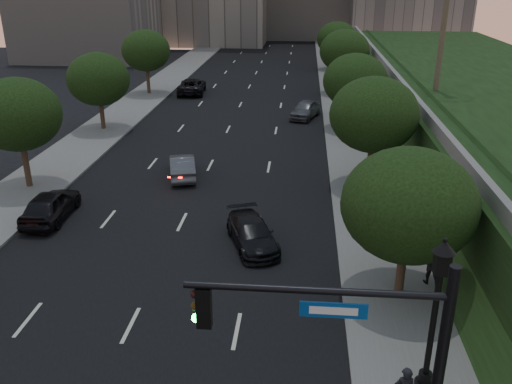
# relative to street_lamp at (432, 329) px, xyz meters

# --- Properties ---
(road_surface) EXTENTS (16.00, 140.00, 0.02)m
(road_surface) POSITION_rel_street_lamp_xyz_m (-10.12, 27.89, -2.62)
(road_surface) COLOR black
(road_surface) RESTS_ON ground
(sidewalk_right) EXTENTS (4.50, 140.00, 0.15)m
(sidewalk_right) POSITION_rel_street_lamp_xyz_m (0.13, 27.89, -2.56)
(sidewalk_right) COLOR slate
(sidewalk_right) RESTS_ON ground
(sidewalk_left) EXTENTS (4.50, 140.00, 0.15)m
(sidewalk_left) POSITION_rel_street_lamp_xyz_m (-20.37, 27.89, -2.56)
(sidewalk_left) COLOR slate
(sidewalk_left) RESTS_ON ground
(parapet_wall) EXTENTS (0.35, 90.00, 0.70)m
(parapet_wall) POSITION_rel_street_lamp_xyz_m (3.38, 25.89, 1.72)
(parapet_wall) COLOR slate
(parapet_wall) RESTS_ON embankment
(office_block_filler) EXTENTS (18.00, 16.00, 14.00)m
(office_block_filler) POSITION_rel_street_lamp_xyz_m (-36.12, 67.89, 4.37)
(office_block_filler) COLOR #A9A59A
(office_block_filler) RESTS_ON ground
(tree_right_a) EXTENTS (5.20, 5.20, 6.24)m
(tree_right_a) POSITION_rel_street_lamp_xyz_m (0.18, 5.89, 1.39)
(tree_right_a) COLOR #38281C
(tree_right_a) RESTS_ON ground
(tree_right_b) EXTENTS (5.20, 5.20, 6.74)m
(tree_right_b) POSITION_rel_street_lamp_xyz_m (0.18, 17.89, 1.88)
(tree_right_b) COLOR #38281C
(tree_right_b) RESTS_ON ground
(tree_right_c) EXTENTS (5.20, 5.20, 6.24)m
(tree_right_c) POSITION_rel_street_lamp_xyz_m (0.18, 30.89, 1.39)
(tree_right_c) COLOR #38281C
(tree_right_c) RESTS_ON ground
(tree_right_d) EXTENTS (5.20, 5.20, 6.74)m
(tree_right_d) POSITION_rel_street_lamp_xyz_m (0.18, 44.89, 1.88)
(tree_right_d) COLOR #38281C
(tree_right_d) RESTS_ON ground
(tree_right_e) EXTENTS (5.20, 5.20, 6.24)m
(tree_right_e) POSITION_rel_street_lamp_xyz_m (0.18, 59.89, 1.39)
(tree_right_e) COLOR #38281C
(tree_right_e) RESTS_ON ground
(tree_left_b) EXTENTS (5.00, 5.00, 6.71)m
(tree_left_b) POSITION_rel_street_lamp_xyz_m (-20.42, 15.89, 1.94)
(tree_left_b) COLOR #38281C
(tree_left_b) RESTS_ON ground
(tree_left_c) EXTENTS (5.00, 5.00, 6.34)m
(tree_left_c) POSITION_rel_street_lamp_xyz_m (-20.42, 28.89, 1.57)
(tree_left_c) COLOR #38281C
(tree_left_c) RESTS_ON ground
(tree_left_d) EXTENTS (5.00, 5.00, 6.71)m
(tree_left_d) POSITION_rel_street_lamp_xyz_m (-20.42, 42.89, 1.94)
(tree_left_d) COLOR #38281C
(tree_left_d) RESTS_ON ground
(street_lamp) EXTENTS (0.64, 0.64, 5.62)m
(street_lamp) POSITION_rel_street_lamp_xyz_m (0.00, 0.00, 0.00)
(street_lamp) COLOR black
(street_lamp) RESTS_ON ground
(sedan_near_left) EXTENTS (2.05, 4.76, 1.60)m
(sedan_near_left) POSITION_rel_street_lamp_xyz_m (-17.12, 11.71, -1.83)
(sedan_near_left) COLOR black
(sedan_near_left) RESTS_ON ground
(sedan_mid_left) EXTENTS (2.58, 4.64, 1.45)m
(sedan_mid_left) POSITION_rel_street_lamp_xyz_m (-11.53, 18.59, -1.91)
(sedan_mid_left) COLOR #515258
(sedan_mid_left) RESTS_ON ground
(sedan_far_left) EXTENTS (3.17, 6.00, 1.61)m
(sedan_far_left) POSITION_rel_street_lamp_xyz_m (-15.93, 43.73, -1.83)
(sedan_far_left) COLOR black
(sedan_far_left) RESTS_ON ground
(sedan_near_right) EXTENTS (3.28, 4.89, 1.32)m
(sedan_near_right) POSITION_rel_street_lamp_xyz_m (-6.19, 9.62, -1.98)
(sedan_near_right) COLOR black
(sedan_near_right) RESTS_ON ground
(sedan_far_right) EXTENTS (3.17, 4.94, 1.56)m
(sedan_far_right) POSITION_rel_street_lamp_xyz_m (-3.74, 34.34, -1.85)
(sedan_far_right) COLOR #54575C
(sedan_far_right) RESTS_ON ground
(pedestrian_b) EXTENTS (1.02, 0.88, 1.79)m
(pedestrian_b) POSITION_rel_street_lamp_xyz_m (1.56, 6.72, -1.59)
(pedestrian_b) COLOR black
(pedestrian_b) RESTS_ON sidewalk_right
(pedestrian_c) EXTENTS (1.00, 0.85, 1.61)m
(pedestrian_c) POSITION_rel_street_lamp_xyz_m (0.21, 10.59, -1.68)
(pedestrian_c) COLOR black
(pedestrian_c) RESTS_ON sidewalk_right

